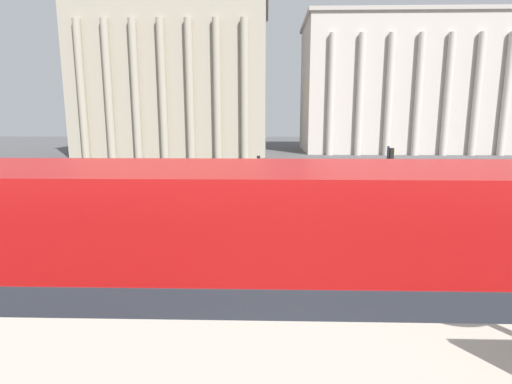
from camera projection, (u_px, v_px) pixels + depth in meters
double_decker_bus at (219, 278)px, 6.32m from camera, size 11.11×2.73×4.03m
plaza_building_left at (176, 82)px, 51.84m from camera, size 23.91×14.62×18.80m
plaza_building_right at (400, 87)px, 56.84m from camera, size 27.86×14.86×18.22m
traffic_light_near at (261, 188)px, 14.40m from camera, size 0.42×0.24×3.43m
traffic_light_mid at (389, 167)px, 21.56m from camera, size 0.42×0.24×3.26m
pedestrian_yellow at (224, 208)px, 16.85m from camera, size 0.32×0.32×1.77m
pedestrian_red at (147, 223)px, 14.55m from camera, size 0.32×0.32×1.73m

